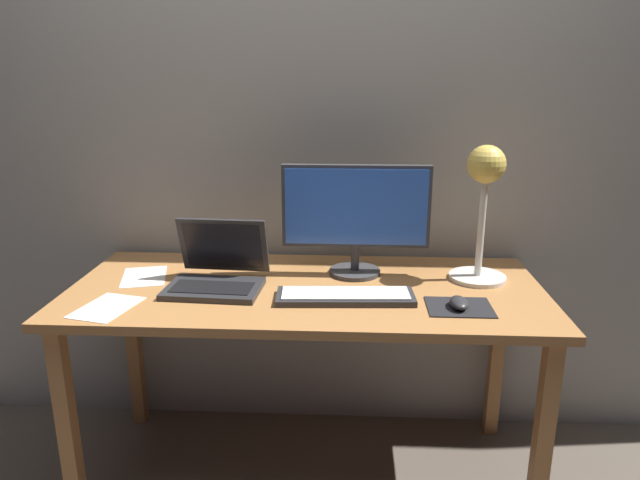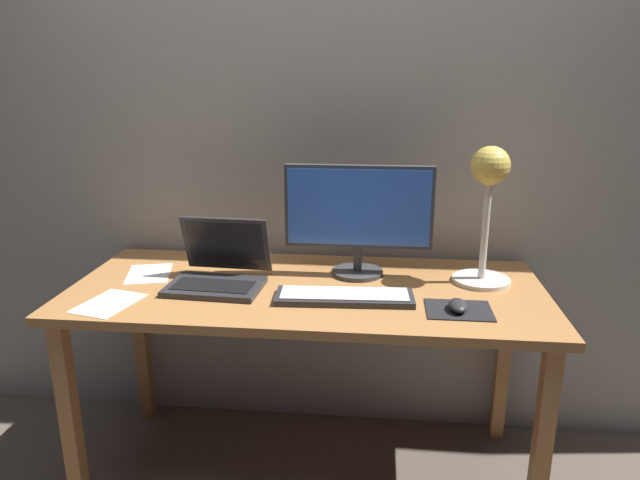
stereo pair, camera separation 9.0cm
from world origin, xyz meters
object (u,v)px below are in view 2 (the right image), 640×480
Objects in this scene: keyboard_main at (344,297)px; desk_lamp at (488,193)px; monitor at (359,214)px; mouse at (458,305)px; laptop at (220,266)px.

desk_lamp reaches higher than keyboard_main.
monitor is 0.44m from desk_lamp.
mouse is at bearing -9.12° from keyboard_main.
desk_lamp is (0.46, 0.21, 0.30)m from keyboard_main.
laptop reaches higher than keyboard_main.
mouse is at bearing -12.05° from laptop.
laptop is 0.69× the size of desk_lamp.
keyboard_main is at bearing -14.36° from laptop.
desk_lamp reaches higher than monitor.
monitor is 1.59× the size of laptop.
keyboard_main is (-0.03, -0.25, -0.21)m from monitor.
monitor is 5.40× the size of mouse.
mouse is at bearing -43.86° from monitor.
keyboard_main is at bearing -155.03° from desk_lamp.
keyboard_main is 0.59m from desk_lamp.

